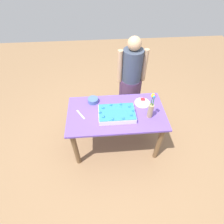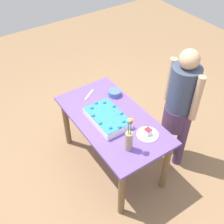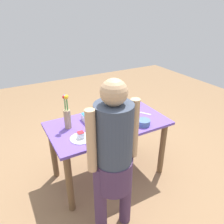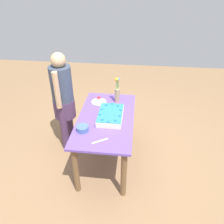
{
  "view_description": "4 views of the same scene",
  "coord_description": "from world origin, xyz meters",
  "px_view_note": "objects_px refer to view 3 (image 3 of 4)",
  "views": [
    {
      "loc": [
        0.19,
        1.63,
        2.46
      ],
      "look_at": [
        0.07,
        0.08,
        0.84
      ],
      "focal_mm": 28.0,
      "sensor_mm": 36.0,
      "label": 1
    },
    {
      "loc": [
        -1.77,
        1.2,
        2.78
      ],
      "look_at": [
        0.02,
        -0.01,
        0.82
      ],
      "focal_mm": 45.0,
      "sensor_mm": 36.0,
      "label": 2
    },
    {
      "loc": [
        -1.0,
        -1.89,
        1.95
      ],
      "look_at": [
        0.04,
        -0.02,
        0.87
      ],
      "focal_mm": 35.0,
      "sensor_mm": 36.0,
      "label": 3
    },
    {
      "loc": [
        2.35,
        0.36,
        2.34
      ],
      "look_at": [
        -0.07,
        0.07,
        0.79
      ],
      "focal_mm": 35.0,
      "sensor_mm": 36.0,
      "label": 4
    }
  ],
  "objects_px": {
    "cake_knife": "(143,113)",
    "person_standing": "(114,155)",
    "sheet_cake": "(106,117)",
    "serving_plate_with_slice": "(81,137)",
    "flower_vase": "(67,116)",
    "fruit_bowl": "(143,122)"
  },
  "relations": [
    {
      "from": "cake_knife",
      "to": "person_standing",
      "type": "bearing_deg",
      "value": 97.7
    },
    {
      "from": "sheet_cake",
      "to": "cake_knife",
      "type": "bearing_deg",
      "value": -6.78
    },
    {
      "from": "serving_plate_with_slice",
      "to": "cake_knife",
      "type": "relative_size",
      "value": 1.1
    },
    {
      "from": "flower_vase",
      "to": "fruit_bowl",
      "type": "distance_m",
      "value": 0.82
    },
    {
      "from": "serving_plate_with_slice",
      "to": "flower_vase",
      "type": "xyz_separation_m",
      "value": [
        -0.04,
        0.27,
        0.13
      ]
    },
    {
      "from": "serving_plate_with_slice",
      "to": "flower_vase",
      "type": "height_order",
      "value": "flower_vase"
    },
    {
      "from": "cake_knife",
      "to": "serving_plate_with_slice",
      "type": "bearing_deg",
      "value": 67.96
    },
    {
      "from": "serving_plate_with_slice",
      "to": "person_standing",
      "type": "height_order",
      "value": "person_standing"
    },
    {
      "from": "flower_vase",
      "to": "person_standing",
      "type": "distance_m",
      "value": 0.78
    },
    {
      "from": "cake_knife",
      "to": "person_standing",
      "type": "distance_m",
      "value": 1.04
    },
    {
      "from": "sheet_cake",
      "to": "serving_plate_with_slice",
      "type": "height_order",
      "value": "sheet_cake"
    },
    {
      "from": "fruit_bowl",
      "to": "person_standing",
      "type": "bearing_deg",
      "value": -145.39
    },
    {
      "from": "serving_plate_with_slice",
      "to": "cake_knife",
      "type": "bearing_deg",
      "value": 10.66
    },
    {
      "from": "sheet_cake",
      "to": "flower_vase",
      "type": "distance_m",
      "value": 0.44
    },
    {
      "from": "cake_knife",
      "to": "fruit_bowl",
      "type": "bearing_deg",
      "value": 112.39
    },
    {
      "from": "sheet_cake",
      "to": "flower_vase",
      "type": "relative_size",
      "value": 1.26
    },
    {
      "from": "flower_vase",
      "to": "fruit_bowl",
      "type": "relative_size",
      "value": 2.61
    },
    {
      "from": "sheet_cake",
      "to": "person_standing",
      "type": "height_order",
      "value": "person_standing"
    },
    {
      "from": "serving_plate_with_slice",
      "to": "flower_vase",
      "type": "relative_size",
      "value": 0.57
    },
    {
      "from": "person_standing",
      "to": "sheet_cake",
      "type": "bearing_deg",
      "value": -22.74
    },
    {
      "from": "serving_plate_with_slice",
      "to": "person_standing",
      "type": "bearing_deg",
      "value": -80.13
    },
    {
      "from": "sheet_cake",
      "to": "cake_knife",
      "type": "height_order",
      "value": "sheet_cake"
    }
  ]
}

